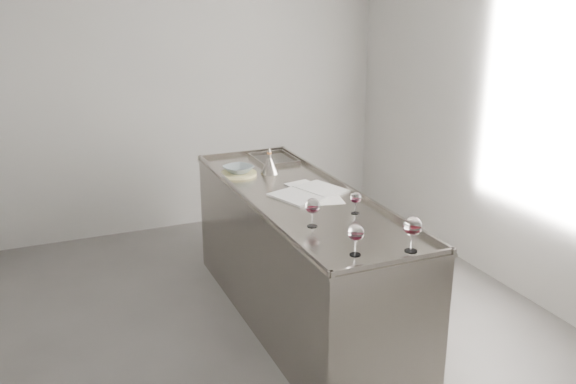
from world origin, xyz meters
name	(u,v)px	position (x,y,z in m)	size (l,w,h in m)	color
room_shell	(244,148)	(0.00, 0.00, 1.40)	(4.54, 5.04, 2.84)	#504D4B
counter	(300,259)	(0.50, 0.30, 0.47)	(0.77, 2.42, 0.97)	gray
wine_glass_left	(313,207)	(0.34, -0.24, 1.06)	(0.09, 0.09, 0.18)	white
wine_glass_middle	(356,233)	(0.37, -0.70, 1.06)	(0.09, 0.09, 0.17)	white
wine_glass_right	(412,227)	(0.67, -0.78, 1.08)	(0.10, 0.10, 0.20)	white
wine_glass_small	(356,198)	(0.68, -0.14, 1.04)	(0.07, 0.07, 0.14)	white
notebook	(309,193)	(0.58, 0.33, 0.95)	(0.57, 0.47, 0.02)	silver
loose_paper_top	(323,197)	(0.63, 0.22, 0.94)	(0.23, 0.33, 0.00)	silver
loose_paper_under	(305,186)	(0.62, 0.48, 0.94)	(0.19, 0.27, 0.00)	silver
trivet	(239,174)	(0.28, 0.94, 0.95)	(0.27, 0.27, 0.02)	beige
ceramic_bowl	(239,169)	(0.28, 0.94, 0.99)	(0.21, 0.21, 0.05)	gray
wine_funnel	(269,165)	(0.51, 0.89, 1.00)	(0.14, 0.14, 0.21)	gray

